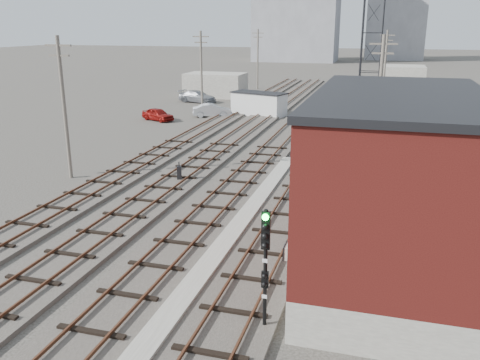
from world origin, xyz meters
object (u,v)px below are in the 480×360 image
at_px(car_grey, 197,97).
at_px(site_trailer, 259,104).
at_px(car_red, 158,114).
at_px(car_silver, 212,110).
at_px(switch_stand, 179,173).
at_px(signal_mast, 265,261).

bearing_deg(car_grey, site_trailer, -113.01).
height_order(car_red, car_silver, car_silver).
height_order(switch_stand, car_grey, car_grey).
bearing_deg(switch_stand, car_silver, 83.90).
height_order(car_silver, car_grey, car_grey).
bearing_deg(switch_stand, car_grey, 88.63).
bearing_deg(site_trailer, signal_mast, -58.97).
xyz_separation_m(switch_stand, car_silver, (-5.82, 23.34, 0.11)).
bearing_deg(signal_mast, switch_stand, 121.84).
height_order(switch_stand, car_red, switch_stand).
height_order(car_red, car_grey, car_grey).
bearing_deg(signal_mast, car_silver, 111.39).
relative_size(signal_mast, switch_stand, 3.38).
bearing_deg(car_red, car_silver, -26.85).
relative_size(car_red, car_grey, 0.74).
relative_size(site_trailer, car_silver, 1.54).
distance_m(site_trailer, car_silver, 5.22).
height_order(switch_stand, site_trailer, site_trailer).
bearing_deg(switch_stand, signal_mast, -78.26).
xyz_separation_m(car_silver, car_grey, (-5.36, 9.64, 0.05)).
relative_size(signal_mast, car_grey, 0.82).
distance_m(switch_stand, car_red, 22.23).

